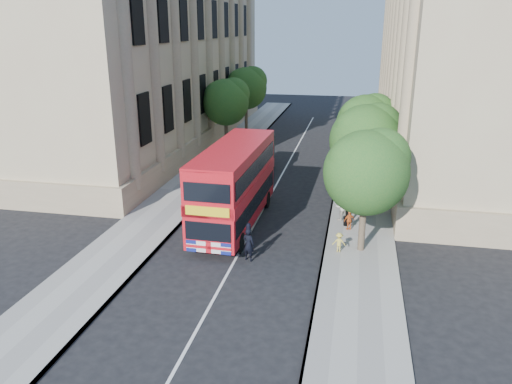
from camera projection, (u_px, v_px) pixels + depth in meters
The scene contains 17 objects.
ground at pixel (230, 268), 22.75m from camera, with size 120.00×120.00×0.00m, color black.
pavement_right at pixel (360, 203), 30.91m from camera, with size 3.50×80.00×0.12m, color gray.
pavement_left at pixel (184, 191), 33.11m from camera, with size 3.50×80.00×0.12m, color gray.
building_right at pixel (472, 45), 39.53m from camera, with size 12.00×38.00×18.00m, color tan.
building_left at pixel (147, 43), 44.80m from camera, with size 12.00×38.00×18.00m, color tan.
tree_right_near at pixel (367, 168), 23.10m from camera, with size 4.00×4.00×6.08m.
tree_right_mid at pixel (367, 137), 28.60m from camera, with size 4.20×4.20×6.37m.
tree_right_far at pixel (366, 121), 34.22m from camera, with size 4.00×4.00×6.15m.
tree_left_far at pixel (226, 100), 42.93m from camera, with size 4.00×4.00×6.30m.
tree_left_back at pixel (247, 86), 50.27m from camera, with size 4.20×4.20×6.65m.
lamp_post at pixel (349, 184), 26.56m from camera, with size 0.32×0.32×5.16m.
double_decker_bus at pixel (235, 183), 26.97m from camera, with size 2.73×9.52×4.37m.
box_van at pixel (259, 156), 37.03m from camera, with size 2.11×4.70×2.64m.
police_constable at pixel (249, 244), 23.30m from camera, with size 0.59×0.39×1.61m, color black.
woman_pedestrian at pixel (341, 207), 27.89m from camera, with size 0.74×0.58×1.53m, color beige.
child_a at pixel (349, 220), 26.60m from camera, with size 0.62×0.26×1.06m, color orange.
child_b at pixel (339, 242), 24.02m from camera, with size 0.63×0.36×0.98m, color gold.
Camera 1 is at (5.26, -19.80, 10.55)m, focal length 35.00 mm.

